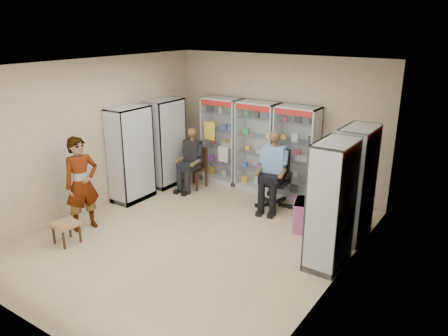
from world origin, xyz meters
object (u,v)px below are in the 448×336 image
Objects in this scene: cabinet_left_far at (166,143)px; standing_man at (82,184)px; cabinet_back_left at (222,140)px; cabinet_left_near at (131,155)px; seated_shopkeeper at (274,172)px; wooden_chair at (195,168)px; cabinet_right_near at (331,205)px; cabinet_right_far at (355,184)px; cabinet_back_mid at (257,146)px; cabinet_back_right at (296,153)px; office_chair at (275,179)px; woven_stool_a at (323,217)px; pink_trunk at (310,216)px; woven_stool_b at (67,233)px.

standing_man is (0.28, -2.61, -0.13)m from cabinet_left_far.
cabinet_back_left is at bearing 4.85° from standing_man.
seated_shopkeeper is at bearing 115.87° from cabinet_left_near.
wooden_chair is at bearing 7.15° from standing_man.
cabinet_back_left is 1.32m from cabinet_left_far.
cabinet_right_far is at bearing 0.00° from cabinet_right_near.
cabinet_back_right is (0.95, 0.00, 0.00)m from cabinet_back_mid.
standing_man is at bearing 107.34° from cabinet_right_near.
seated_shopkeeper is (0.00, -0.05, 0.16)m from office_chair.
standing_man is (-0.65, -3.54, -0.13)m from cabinet_back_left.
cabinet_left_near is (0.00, -1.10, 0.00)m from cabinet_left_far.
office_chair is 3.08× the size of woven_stool_a.
pink_trunk is (0.93, -1.28, -0.72)m from cabinet_back_right.
cabinet_left_near is at bearing -164.38° from office_chair.
seated_shopkeeper is at bearing -101.11° from office_chair.
standing_man is at bearing -100.42° from cabinet_back_left.
cabinet_back_left reaches higher than seated_shopkeeper.
seated_shopkeeper is 3.92× the size of woven_stool_a.
cabinet_right_near is 2.13× the size of wooden_chair.
cabinet_left_near is at bearing -132.80° from cabinet_back_mid.
cabinet_left_far is at bearing -163.61° from wooden_chair.
cabinet_right_far reaches higher than office_chair.
office_chair is at bearing 75.53° from cabinet_right_far.
pink_trunk is at bearing -38.71° from seated_shopkeeper.
woven_stool_b is at bearing -139.14° from pink_trunk.
office_chair is 1.33m from woven_stool_a.
seated_shopkeeper is (2.69, 0.21, -0.24)m from cabinet_left_far.
office_chair is (1.76, -0.67, -0.41)m from cabinet_back_left.
cabinet_left_far is at bearing -135.00° from cabinet_back_left.
cabinet_back_mid is 1.15× the size of standing_man.
pink_trunk is (3.76, -0.35, -0.72)m from cabinet_left_far.
seated_shopkeeper is at bearing 152.40° from pink_trunk.
cabinet_right_near and cabinet_left_near have the same top height.
seated_shopkeeper is at bearing -100.73° from cabinet_back_right.
cabinet_left_far is at bearing 73.75° from cabinet_right_near.
cabinet_right_near is 4.46m from woven_stool_b.
cabinet_left_near is 5.17× the size of woven_stool_b.
cabinet_left_far is 1.68× the size of office_chair.
cabinet_back_mid is 1.00× the size of cabinet_left_near.
cabinet_right_near reaches higher than seated_shopkeeper.
office_chair is (-0.14, -0.67, -0.41)m from cabinet_back_right.
cabinet_right_far reaches higher than woven_stool_b.
cabinet_left_far is 3.84m from pink_trunk.
woven_stool_a is at bearing 24.92° from cabinet_right_near.
woven_stool_b is (-3.27, -2.83, -0.08)m from pink_trunk.
woven_stool_a is at bearing -5.54° from wooden_chair.
cabinet_back_left is at bearing 180.00° from cabinet_back_mid.
cabinet_left_near is 5.19× the size of woven_stool_a.
cabinet_left_far is 0.89m from wooden_chair.
wooden_chair is at bearing 169.86° from pink_trunk.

